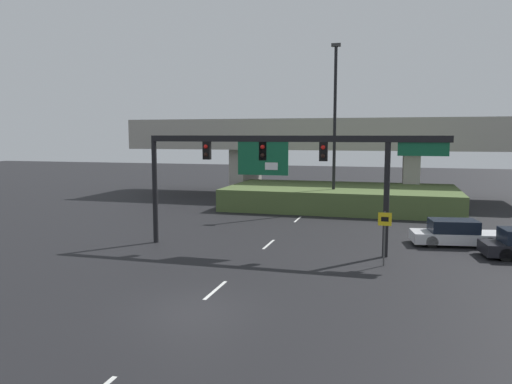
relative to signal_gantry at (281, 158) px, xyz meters
The scene contains 8 objects.
ground_plane 10.54m from the signal_gantry, 95.67° to the right, with size 160.00×160.00×0.00m, color black.
lane_markings 7.29m from the signal_gantry, 99.73° to the left, with size 0.14×44.47×0.01m.
signal_gantry is the anchor object (origin of this frame).
speed_limit_sign 6.38m from the signal_gantry, 18.76° to the right, with size 0.60×0.11×2.53m.
highway_light_pole_near 14.43m from the signal_gantry, 85.87° to the left, with size 0.70×0.36×12.88m.
overpass_bridge 23.39m from the signal_gantry, 92.27° to the left, with size 37.48×8.52×7.43m.
grass_embankment 16.74m from the signal_gantry, 84.99° to the left, with size 18.30×9.69×1.73m.
parked_sedan_near_right 10.50m from the signal_gantry, 22.74° to the left, with size 4.93×2.50×1.40m.
Camera 1 is at (6.55, -15.49, 5.98)m, focal length 35.00 mm.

